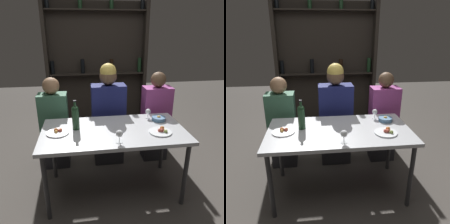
# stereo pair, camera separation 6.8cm
# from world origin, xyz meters

# --- Properties ---
(ground_plane) EXTENTS (10.00, 10.00, 0.00)m
(ground_plane) POSITION_xyz_m (0.00, 0.00, 0.00)
(ground_plane) COLOR #47423D
(dining_table) EXTENTS (1.45, 0.76, 0.74)m
(dining_table) POSITION_xyz_m (0.00, 0.00, 0.68)
(dining_table) COLOR #B7BABF
(dining_table) RESTS_ON ground_plane
(wine_rack_wall) EXTENTS (1.79, 0.21, 2.24)m
(wine_rack_wall) POSITION_xyz_m (0.00, 2.00, 1.13)
(wine_rack_wall) COLOR #28231E
(wine_rack_wall) RESTS_ON ground_plane
(wine_bottle) EXTENTS (0.07, 0.07, 0.31)m
(wine_bottle) POSITION_xyz_m (-0.38, 0.07, 0.88)
(wine_bottle) COLOR #19381E
(wine_bottle) RESTS_ON dining_table
(wine_glass_0) EXTENTS (0.06, 0.06, 0.11)m
(wine_glass_0) POSITION_xyz_m (0.44, 0.26, 0.81)
(wine_glass_0) COLOR silver
(wine_glass_0) RESTS_ON dining_table
(wine_glass_1) EXTENTS (0.07, 0.07, 0.12)m
(wine_glass_1) POSITION_xyz_m (0.01, -0.27, 0.83)
(wine_glass_1) COLOR silver
(wine_glass_1) RESTS_ON dining_table
(food_plate_0) EXTENTS (0.23, 0.23, 0.05)m
(food_plate_0) POSITION_xyz_m (0.45, -0.13, 0.75)
(food_plate_0) COLOR silver
(food_plate_0) RESTS_ON dining_table
(food_plate_1) EXTENTS (0.22, 0.22, 0.05)m
(food_plate_1) POSITION_xyz_m (-0.56, 0.01, 0.75)
(food_plate_1) COLOR white
(food_plate_1) RESTS_ON dining_table
(snack_bowl) EXTENTS (0.15, 0.15, 0.06)m
(snack_bowl) POSITION_xyz_m (0.53, 0.17, 0.76)
(snack_bowl) COLOR #4C7299
(snack_bowl) RESTS_ON dining_table
(seated_person_left) EXTENTS (0.34, 0.22, 1.18)m
(seated_person_left) POSITION_xyz_m (-0.65, 0.58, 0.56)
(seated_person_left) COLOR #26262B
(seated_person_left) RESTS_ON ground_plane
(seated_person_center) EXTENTS (0.42, 0.22, 1.33)m
(seated_person_center) POSITION_xyz_m (0.02, 0.58, 0.64)
(seated_person_center) COLOR #26262B
(seated_person_center) RESTS_ON ground_plane
(seated_person_right) EXTENTS (0.36, 0.22, 1.21)m
(seated_person_right) POSITION_xyz_m (0.65, 0.58, 0.57)
(seated_person_right) COLOR #26262B
(seated_person_right) RESTS_ON ground_plane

